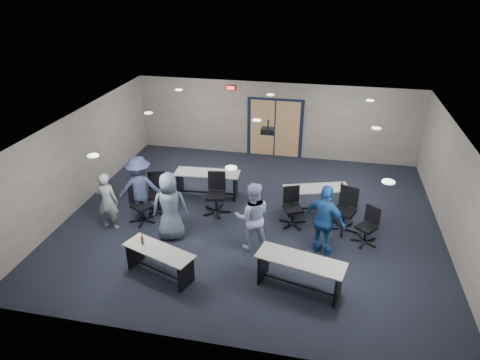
% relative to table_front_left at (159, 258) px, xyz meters
% --- Properties ---
extents(floor, '(10.00, 10.00, 0.00)m').
position_rel_table_front_left_xyz_m(floor, '(1.59, 2.82, -0.47)').
color(floor, black).
rests_on(floor, ground).
extents(back_wall, '(10.00, 0.04, 2.70)m').
position_rel_table_front_left_xyz_m(back_wall, '(1.59, 7.32, 0.88)').
color(back_wall, gray).
rests_on(back_wall, floor).
extents(front_wall, '(10.00, 0.04, 2.70)m').
position_rel_table_front_left_xyz_m(front_wall, '(1.59, -1.68, 0.88)').
color(front_wall, gray).
rests_on(front_wall, floor).
extents(left_wall, '(0.04, 9.00, 2.70)m').
position_rel_table_front_left_xyz_m(left_wall, '(-3.41, 2.82, 0.88)').
color(left_wall, gray).
rests_on(left_wall, floor).
extents(right_wall, '(0.04, 9.00, 2.70)m').
position_rel_table_front_left_xyz_m(right_wall, '(6.59, 2.82, 0.88)').
color(right_wall, gray).
rests_on(right_wall, floor).
extents(ceiling, '(10.00, 9.00, 0.04)m').
position_rel_table_front_left_xyz_m(ceiling, '(1.59, 2.82, 2.23)').
color(ceiling, white).
rests_on(ceiling, back_wall).
extents(double_door, '(2.00, 0.07, 2.20)m').
position_rel_table_front_left_xyz_m(double_door, '(1.59, 7.28, 0.58)').
color(double_door, black).
rests_on(double_door, back_wall).
extents(exit_sign, '(0.32, 0.07, 0.18)m').
position_rel_table_front_left_xyz_m(exit_sign, '(-0.01, 7.27, 1.98)').
color(exit_sign, black).
rests_on(exit_sign, back_wall).
extents(ceiling_projector, '(0.35, 0.32, 0.37)m').
position_rel_table_front_left_xyz_m(ceiling_projector, '(1.89, 3.32, 1.93)').
color(ceiling_projector, black).
rests_on(ceiling_projector, ceiling).
extents(ceiling_can_lights, '(6.24, 5.74, 0.02)m').
position_rel_table_front_left_xyz_m(ceiling_can_lights, '(1.59, 3.07, 2.20)').
color(ceiling_can_lights, silver).
rests_on(ceiling_can_lights, ceiling).
extents(table_front_left, '(1.77, 1.10, 0.93)m').
position_rel_table_front_left_xyz_m(table_front_left, '(0.00, 0.00, 0.00)').
color(table_front_left, silver).
rests_on(table_front_left, floor).
extents(table_front_right, '(1.97, 1.05, 0.76)m').
position_rel_table_front_left_xyz_m(table_front_right, '(3.10, 0.18, 0.05)').
color(table_front_right, silver).
rests_on(table_front_right, floor).
extents(table_back_left, '(1.95, 0.76, 0.78)m').
position_rel_table_front_left_xyz_m(table_back_left, '(0.04, 3.83, 0.06)').
color(table_back_left, silver).
rests_on(table_back_left, floor).
extents(table_back_right, '(1.92, 1.14, 0.86)m').
position_rel_table_front_left_xyz_m(table_back_right, '(3.28, 3.57, 0.04)').
color(table_back_right, silver).
rests_on(table_back_right, floor).
extents(chair_back_a, '(0.91, 0.91, 1.14)m').
position_rel_table_front_left_xyz_m(chair_back_a, '(-1.08, 2.63, 0.10)').
color(chair_back_a, black).
rests_on(chair_back_a, floor).
extents(chair_back_b, '(0.83, 0.83, 1.17)m').
position_rel_table_front_left_xyz_m(chair_back_b, '(0.55, 2.90, 0.12)').
color(chair_back_b, black).
rests_on(chair_back_b, floor).
extents(chair_back_c, '(0.86, 0.86, 1.05)m').
position_rel_table_front_left_xyz_m(chair_back_c, '(2.71, 2.72, 0.05)').
color(chair_back_c, black).
rests_on(chair_back_c, floor).
extents(chair_back_d, '(0.95, 0.95, 1.17)m').
position_rel_table_front_left_xyz_m(chair_back_d, '(4.03, 2.75, 0.11)').
color(chair_back_d, black).
rests_on(chair_back_d, floor).
extents(chair_loose_left, '(0.90, 0.90, 1.05)m').
position_rel_table_front_left_xyz_m(chair_loose_left, '(-1.30, 2.05, 0.06)').
color(chair_loose_left, black).
rests_on(chair_loose_left, floor).
extents(chair_loose_right, '(0.85, 0.85, 0.97)m').
position_rel_table_front_left_xyz_m(chair_loose_right, '(4.57, 2.24, 0.01)').
color(chair_loose_right, black).
rests_on(chair_loose_right, floor).
extents(person_gray, '(0.59, 0.39, 1.61)m').
position_rel_table_front_left_xyz_m(person_gray, '(-2.00, 1.56, 0.34)').
color(person_gray, '#929B9F').
rests_on(person_gray, floor).
extents(person_plaid, '(1.02, 0.83, 1.80)m').
position_rel_table_front_left_xyz_m(person_plaid, '(-0.26, 1.50, 0.43)').
color(person_plaid, slate).
rests_on(person_plaid, floor).
extents(person_lightblue, '(1.00, 0.86, 1.77)m').
position_rel_table_front_left_xyz_m(person_lightblue, '(1.84, 1.46, 0.42)').
color(person_lightblue, '#B8C6F4').
rests_on(person_lightblue, floor).
extents(person_navy, '(1.16, 0.89, 1.83)m').
position_rel_table_front_left_xyz_m(person_navy, '(3.53, 1.57, 0.44)').
color(person_navy, '#1C539E').
rests_on(person_navy, floor).
extents(person_back, '(1.36, 1.10, 1.83)m').
position_rel_table_front_left_xyz_m(person_back, '(-1.38, 2.22, 0.44)').
color(person_back, '#3C456D').
rests_on(person_back, floor).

